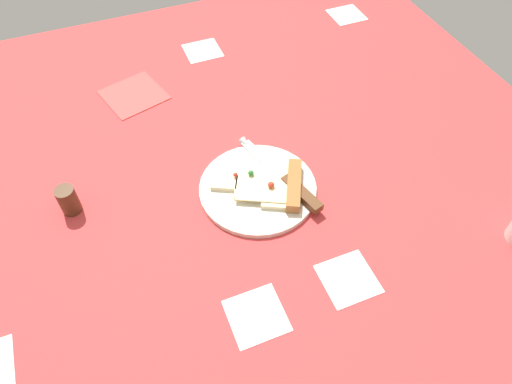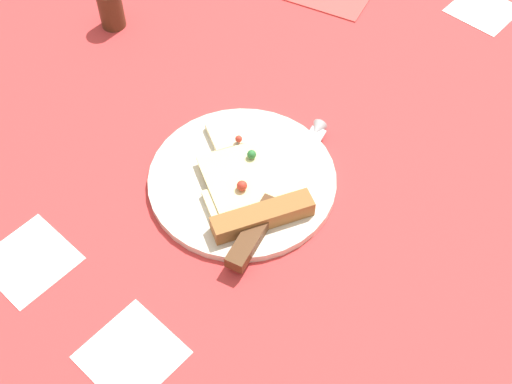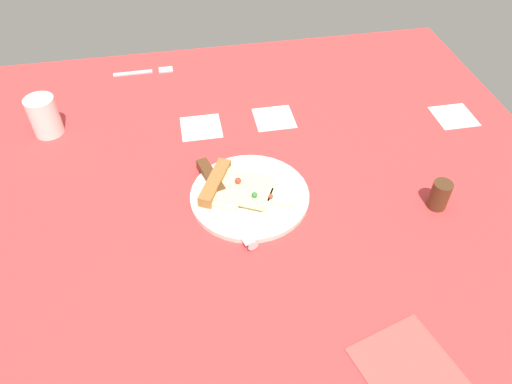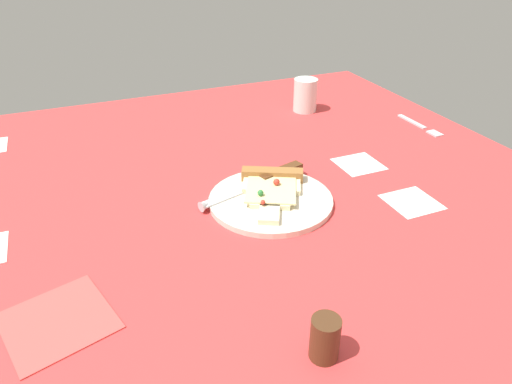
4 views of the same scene
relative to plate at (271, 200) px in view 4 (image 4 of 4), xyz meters
The scene contains 8 objects.
ground_plane 7.16cm from the plate, 163.81° to the left, with size 134.11×134.11×3.00cm.
plate is the anchor object (origin of this frame).
pizza_slice 2.94cm from the plate, 63.31° to the left, with size 15.01×19.05×2.55cm.
knife 5.83cm from the plate, 80.58° to the left, with size 23.67×8.53×2.45cm.
drinking_glass 49.68cm from the plate, 54.82° to the left, with size 6.37×6.37×8.78cm, color silver.
pepper_shaker 35.70cm from the plate, 104.04° to the right, with size 3.61×3.61×5.84cm, color #4C2D19.
fork 53.53cm from the plate, 20.22° to the left, with size 2.45×15.32×0.80cm.
napkin 41.34cm from the plate, 156.75° to the right, with size 13.00×13.00×0.40cm, color #E54C47.
Camera 4 is at (-24.59, -69.14, 45.76)cm, focal length 32.84 mm.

